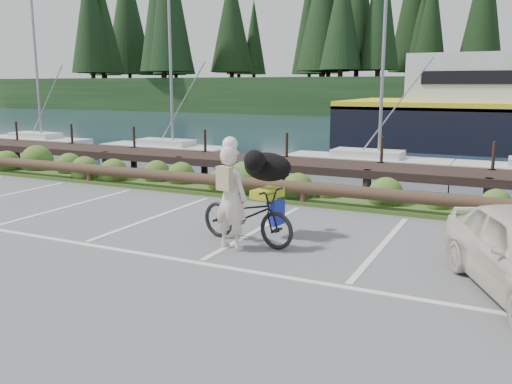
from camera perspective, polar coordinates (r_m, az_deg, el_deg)
ground at (r=9.67m, az=-4.90°, el=-6.78°), size 72.00×72.00×0.00m
harbor_backdrop at (r=86.51m, az=23.23°, el=8.38°), size 170.00×160.00×30.00m
vegetation_strip at (r=14.31m, az=5.98°, el=-0.65°), size 34.00×1.60×0.10m
log_rail at (r=13.68m, az=4.98°, el=-1.40°), size 32.00×0.30×0.60m
bicycle at (r=10.31m, az=-0.96°, el=-2.41°), size 2.20×1.10×1.10m
cyclist at (r=9.84m, az=-2.69°, el=-0.64°), size 0.77×0.58×1.92m
dog at (r=10.68m, az=1.21°, el=2.66°), size 0.66×1.07×0.57m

